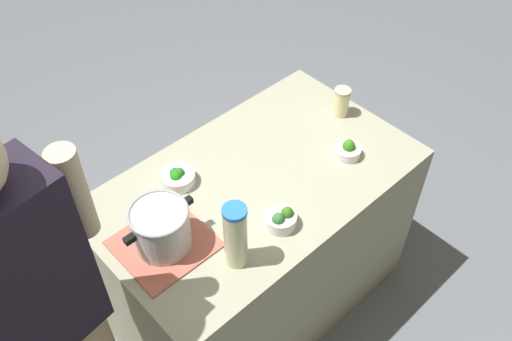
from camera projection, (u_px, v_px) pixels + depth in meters
ground_plane at (256, 293)px, 2.82m from camera, size 8.00×8.00×0.00m
counter_slab at (256, 243)px, 2.51m from camera, size 1.32×0.79×0.86m
dish_cloth at (164, 244)px, 1.97m from camera, size 0.32×0.31×0.01m
cooking_pot at (161, 227)px, 1.91m from camera, size 0.28×0.21×0.18m
lemonade_pitcher at (236, 236)px, 1.83m from camera, size 0.08×0.08×0.27m
mason_jar at (341, 102)px, 2.43m from camera, size 0.07×0.07×0.13m
broccoli_bowl_front at (348, 150)px, 2.27m from camera, size 0.11×0.11×0.08m
broccoli_bowl_center at (178, 177)px, 2.17m from camera, size 0.14×0.14×0.07m
broccoli_bowl_back at (281, 219)px, 2.02m from camera, size 0.12×0.12×0.08m
person_cook at (45, 323)px, 1.65m from camera, size 0.50×0.24×1.73m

